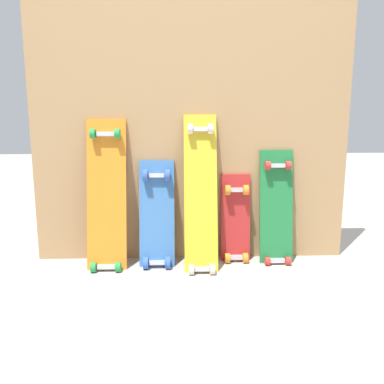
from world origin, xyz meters
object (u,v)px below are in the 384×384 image
skateboard_red (236,223)px  skateboard_green (276,213)px  skateboard_orange (107,200)px  skateboard_yellow (201,199)px  skateboard_blue (157,219)px

skateboard_red → skateboard_green: 0.25m
skateboard_orange → skateboard_green: (0.98, 0.04, -0.09)m
skateboard_yellow → skateboard_red: skateboard_yellow is taller
skateboard_blue → skateboard_red: bearing=5.5°
skateboard_red → skateboard_orange: bearing=-175.6°
skateboard_orange → skateboard_red: size_ratio=1.56×
skateboard_orange → skateboard_green: bearing=2.1°
skateboard_blue → skateboard_red: size_ratio=1.14×
skateboard_orange → skateboard_yellow: 0.54m
skateboard_orange → skateboard_blue: 0.31m
skateboard_blue → skateboard_green: 0.70m
skateboard_blue → skateboard_green: (0.70, 0.02, 0.02)m
skateboard_yellow → skateboard_green: 0.47m
skateboard_yellow → skateboard_orange: bearing=176.7°
skateboard_blue → skateboard_orange: bearing=-177.4°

